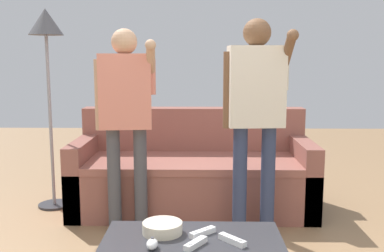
# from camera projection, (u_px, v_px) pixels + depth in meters

# --- Properties ---
(couch) EXTENTS (2.04, 0.85, 0.86)m
(couch) POSITION_uv_depth(u_px,v_px,m) (193.00, 174.00, 3.91)
(couch) COLOR brown
(couch) RESTS_ON ground
(coffee_table) EXTENTS (0.92, 0.53, 0.40)m
(coffee_table) POSITION_uv_depth(u_px,v_px,m) (192.00, 250.00, 2.25)
(coffee_table) COLOR #2D2D33
(coffee_table) RESTS_ON ground
(snack_bowl) EXTENTS (0.21, 0.21, 0.06)m
(snack_bowl) POSITION_uv_depth(u_px,v_px,m) (162.00, 228.00, 2.33)
(snack_bowl) COLOR beige
(snack_bowl) RESTS_ON coffee_table
(game_remote_nunchuk) EXTENTS (0.06, 0.09, 0.05)m
(game_remote_nunchuk) POSITION_uv_depth(u_px,v_px,m) (152.00, 244.00, 2.14)
(game_remote_nunchuk) COLOR white
(game_remote_nunchuk) RESTS_ON coffee_table
(floor_lamp) EXTENTS (0.29, 0.29, 1.72)m
(floor_lamp) POSITION_uv_depth(u_px,v_px,m) (46.00, 41.00, 3.75)
(floor_lamp) COLOR #2D2D33
(floor_lamp) RESTS_ON ground
(player_left) EXTENTS (0.47, 0.33, 1.52)m
(player_left) POSITION_uv_depth(u_px,v_px,m) (126.00, 106.00, 3.27)
(player_left) COLOR #47474C
(player_left) RESTS_ON ground
(player_right) EXTENTS (0.48, 0.34, 1.59)m
(player_right) POSITION_uv_depth(u_px,v_px,m) (256.00, 103.00, 3.15)
(player_right) COLOR #2D3856
(player_right) RESTS_ON ground
(game_remote_wand_near) EXTENTS (0.14, 0.13, 0.03)m
(game_remote_wand_near) POSITION_uv_depth(u_px,v_px,m) (203.00, 232.00, 2.31)
(game_remote_wand_near) COLOR white
(game_remote_wand_near) RESTS_ON coffee_table
(game_remote_wand_far) EXTENTS (0.12, 0.15, 0.03)m
(game_remote_wand_far) POSITION_uv_depth(u_px,v_px,m) (195.00, 244.00, 2.17)
(game_remote_wand_far) COLOR white
(game_remote_wand_far) RESTS_ON coffee_table
(game_remote_wand_spare) EXTENTS (0.14, 0.14, 0.03)m
(game_remote_wand_spare) POSITION_uv_depth(u_px,v_px,m) (232.00, 240.00, 2.21)
(game_remote_wand_spare) COLOR white
(game_remote_wand_spare) RESTS_ON coffee_table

